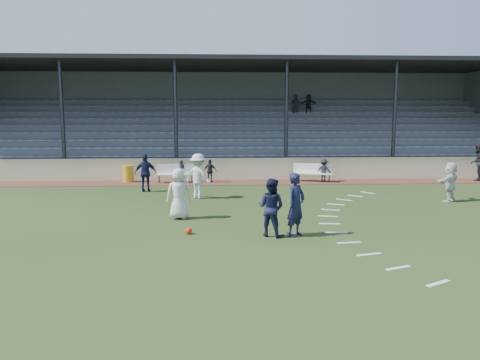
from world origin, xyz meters
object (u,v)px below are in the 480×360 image
at_px(bench_right, 313,171).
at_px(official, 477,162).
at_px(player_white_lead, 179,194).
at_px(bench_left, 176,172).
at_px(football, 189,231).
at_px(player_navy_lead, 296,205).
at_px(trash_bin, 128,174).

bearing_deg(bench_right, official, 15.22).
height_order(player_white_lead, official, official).
xyz_separation_m(bench_left, football, (1.27, -10.53, -0.48)).
distance_m(bench_left, football, 10.61).
bearing_deg(player_white_lead, bench_right, -134.32).
bearing_deg(official, football, -10.10).
height_order(bench_left, player_navy_lead, player_navy_lead).
xyz_separation_m(player_white_lead, player_navy_lead, (3.66, -2.47, 0.06)).
relative_size(bench_left, bench_right, 0.99).
relative_size(bench_left, trash_bin, 2.30).
bearing_deg(player_white_lead, player_navy_lead, 138.97).
bearing_deg(player_white_lead, official, -158.58).
relative_size(player_navy_lead, official, 0.95).
distance_m(bench_right, official, 8.94).
height_order(bench_left, official, official).
distance_m(bench_left, bench_right, 7.25).
bearing_deg(official, bench_left, -45.46).
xyz_separation_m(football, player_navy_lead, (3.21, -0.38, 0.85)).
bearing_deg(trash_bin, player_white_lead, -69.01).
relative_size(player_white_lead, official, 0.89).
relative_size(player_white_lead, player_navy_lead, 0.93).
bearing_deg(football, player_navy_lead, -6.69).
height_order(player_navy_lead, official, official).
distance_m(trash_bin, football, 11.47).
height_order(player_white_lead, player_navy_lead, player_navy_lead).
relative_size(trash_bin, player_white_lead, 0.49).
distance_m(trash_bin, player_navy_lead, 13.22).
bearing_deg(bench_right, bench_left, -164.05).
xyz_separation_m(player_navy_lead, official, (11.69, 10.78, 0.07)).
xyz_separation_m(bench_right, trash_bin, (-9.77, 0.30, -0.13)).
bearing_deg(player_navy_lead, football, 128.93).
bearing_deg(bench_right, player_navy_lead, -88.23).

